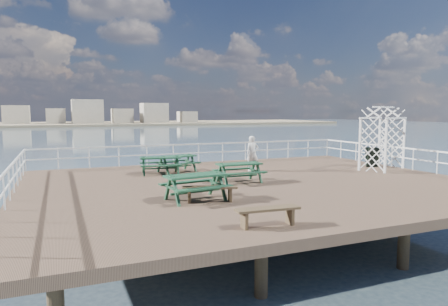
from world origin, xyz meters
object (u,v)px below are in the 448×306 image
at_px(picnic_table_c, 239,168).
at_px(flat_bench_near, 210,190).
at_px(picnic_table_d, 195,181).
at_px(trellis_arbor, 382,142).
at_px(picnic_table_a, 177,160).
at_px(flat_bench_far, 268,212).
at_px(picnic_table_b, 160,162).
at_px(person, 253,153).

bearing_deg(picnic_table_c, flat_bench_near, -129.93).
xyz_separation_m(picnic_table_d, trellis_arbor, (10.82, 3.03, 0.78)).
relative_size(picnic_table_c, trellis_arbor, 0.59).
distance_m(picnic_table_a, picnic_table_d, 6.27).
bearing_deg(picnic_table_c, trellis_arbor, 3.30).
bearing_deg(picnic_table_a, flat_bench_far, -107.39).
relative_size(flat_bench_near, trellis_arbor, 0.57).
xyz_separation_m(picnic_table_a, flat_bench_far, (-0.39, -9.73, -0.21)).
xyz_separation_m(picnic_table_a, picnic_table_c, (1.59, -3.70, 0.00)).
bearing_deg(flat_bench_far, picnic_table_d, 105.85).
bearing_deg(picnic_table_a, trellis_arbor, -33.01).
bearing_deg(picnic_table_b, flat_bench_far, -78.33).
relative_size(flat_bench_far, person, 1.00).
xyz_separation_m(flat_bench_near, trellis_arbor, (10.48, 3.46, 1.02)).
bearing_deg(flat_bench_near, picnic_table_c, 66.06).
xyz_separation_m(picnic_table_c, picnic_table_d, (-2.71, -2.47, 0.04)).
distance_m(flat_bench_near, flat_bench_far, 3.15).
height_order(picnic_table_d, flat_bench_near, picnic_table_d).
height_order(flat_bench_far, trellis_arbor, trellis_arbor).
relative_size(picnic_table_a, flat_bench_near, 1.19).
distance_m(trellis_arbor, person, 6.55).
distance_m(picnic_table_b, flat_bench_far, 9.42).
relative_size(picnic_table_a, picnic_table_d, 0.99).
distance_m(picnic_table_a, trellis_arbor, 10.23).
height_order(picnic_table_b, flat_bench_near, picnic_table_b).
xyz_separation_m(picnic_table_c, flat_bench_far, (-1.98, -6.03, -0.21)).
bearing_deg(person, flat_bench_near, -123.23).
height_order(flat_bench_near, flat_bench_far, flat_bench_near).
xyz_separation_m(picnic_table_a, picnic_table_b, (-0.89, -0.33, 0.01)).
distance_m(picnic_table_c, trellis_arbor, 8.17).
xyz_separation_m(picnic_table_c, trellis_arbor, (8.11, 0.56, 0.82)).
bearing_deg(picnic_table_b, picnic_table_c, -45.11).
xyz_separation_m(picnic_table_b, trellis_arbor, (10.59, -2.81, 0.82)).
relative_size(flat_bench_far, trellis_arbor, 0.54).
distance_m(picnic_table_a, flat_bench_far, 9.74).
bearing_deg(flat_bench_near, picnic_table_b, 106.27).
height_order(picnic_table_b, picnic_table_d, picnic_table_d).
height_order(picnic_table_c, flat_bench_near, picnic_table_c).
bearing_deg(picnic_table_a, picnic_table_c, -81.87).
xyz_separation_m(flat_bench_near, flat_bench_far, (0.39, -3.13, -0.01)).
relative_size(picnic_table_c, flat_bench_far, 1.09).
bearing_deg(picnic_table_c, picnic_table_a, 112.55).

